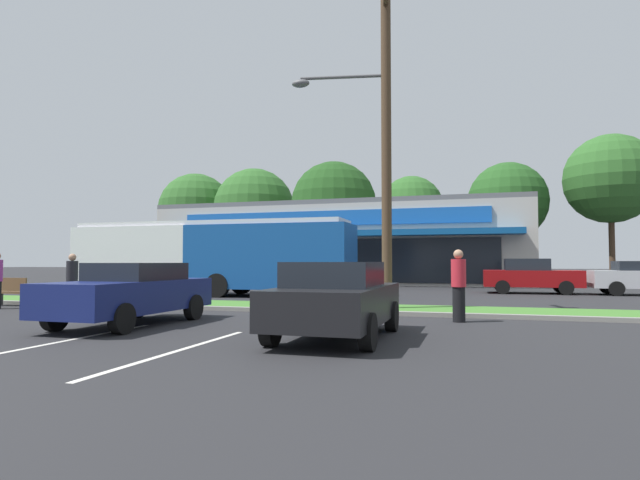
# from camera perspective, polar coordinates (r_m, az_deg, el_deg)

# --- Properties ---
(grass_median) EXTENTS (56.00, 2.20, 0.12)m
(grass_median) POSITION_cam_1_polar(r_m,az_deg,el_deg) (17.37, -9.61, -7.07)
(grass_median) COLOR #427A2D
(grass_median) RESTS_ON ground_plane
(curb_lip) EXTENTS (56.00, 0.24, 0.12)m
(curb_lip) POSITION_cam_1_polar(r_m,az_deg,el_deg) (16.29, -11.53, -7.37)
(curb_lip) COLOR gray
(curb_lip) RESTS_ON ground_plane
(parking_stripe_2) EXTENTS (0.12, 4.80, 0.01)m
(parking_stripe_2) POSITION_cam_1_polar(r_m,az_deg,el_deg) (11.04, -25.81, -9.86)
(parking_stripe_2) COLOR silver
(parking_stripe_2) RESTS_ON ground_plane
(parking_stripe_3) EXTENTS (0.12, 4.80, 0.01)m
(parking_stripe_3) POSITION_cam_1_polar(r_m,az_deg,el_deg) (9.10, -15.41, -11.66)
(parking_stripe_3) COLOR silver
(parking_stripe_3) RESTS_ON ground_plane
(storefront_building) EXTENTS (24.95, 12.19, 5.50)m
(storefront_building) POSITION_cam_1_polar(r_m,az_deg,el_deg) (38.05, 2.96, -0.50)
(storefront_building) COLOR #BCB7AD
(storefront_building) RESTS_ON ground_plane
(tree_far_left) EXTENTS (7.74, 7.74, 10.75)m
(tree_far_left) POSITION_cam_1_polar(r_m,az_deg,el_deg) (56.05, -13.51, 3.17)
(tree_far_left) COLOR #473323
(tree_far_left) RESTS_ON ground_plane
(tree_left) EXTENTS (7.87, 7.87, 10.62)m
(tree_left) POSITION_cam_1_polar(r_m,az_deg,el_deg) (51.21, -7.26, 3.42)
(tree_left) COLOR #473323
(tree_left) RESTS_ON ground_plane
(tree_mid_left) EXTENTS (7.48, 7.48, 10.28)m
(tree_mid_left) POSITION_cam_1_polar(r_m,az_deg,el_deg) (45.57, 1.51, 3.95)
(tree_mid_left) COLOR #473323
(tree_mid_left) RESTS_ON ground_plane
(tree_mid) EXTENTS (5.67, 5.67, 9.16)m
(tree_mid) POSITION_cam_1_polar(r_m,az_deg,el_deg) (47.12, 10.01, 3.50)
(tree_mid) COLOR #473323
(tree_mid) RESTS_ON ground_plane
(tree_mid_right) EXTENTS (6.43, 6.43, 9.68)m
(tree_mid_right) POSITION_cam_1_polar(r_m,az_deg,el_deg) (45.46, 19.96, 4.00)
(tree_mid_right) COLOR #473323
(tree_mid_right) RESTS_ON ground_plane
(tree_right) EXTENTS (6.94, 6.94, 11.43)m
(tree_right) POSITION_cam_1_polar(r_m,az_deg,el_deg) (46.57, 29.31, 5.87)
(tree_right) COLOR #473323
(tree_right) RESTS_ON ground_plane
(utility_pole) EXTENTS (3.12, 2.39, 9.86)m
(utility_pole) POSITION_cam_1_polar(r_m,az_deg,el_deg) (15.96, 6.77, 11.35)
(utility_pole) COLOR #4C3826
(utility_pole) RESTS_ON ground_plane
(city_bus) EXTENTS (12.87, 2.83, 3.25)m
(city_bus) POSITION_cam_1_polar(r_m,az_deg,el_deg) (23.51, -11.95, -1.67)
(city_bus) COLOR #144793
(city_bus) RESTS_ON ground_plane
(bus_stop_bench) EXTENTS (1.60, 0.45, 0.95)m
(bus_stop_bench) POSITION_cam_1_polar(r_m,az_deg,el_deg) (20.32, -30.93, -4.83)
(bus_stop_bench) COLOR brown
(bus_stop_bench) RESTS_ON ground_plane
(car_0) EXTENTS (4.21, 2.00, 1.39)m
(car_0) POSITION_cam_1_polar(r_m,az_deg,el_deg) (34.97, -22.17, -3.47)
(car_0) COLOR navy
(car_0) RESTS_ON ground_plane
(car_1) EXTENTS (4.32, 1.98, 1.63)m
(car_1) POSITION_cam_1_polar(r_m,az_deg,el_deg) (26.29, 22.15, -3.67)
(car_1) COLOR maroon
(car_1) RESTS_ON ground_plane
(car_2) EXTENTS (4.63, 1.99, 1.40)m
(car_2) POSITION_cam_1_polar(r_m,az_deg,el_deg) (28.26, -0.56, -3.93)
(car_2) COLOR silver
(car_2) RESTS_ON ground_plane
(car_3) EXTENTS (1.92, 4.52, 1.46)m
(car_3) POSITION_cam_1_polar(r_m,az_deg,el_deg) (13.04, -20.00, -5.42)
(car_3) COLOR navy
(car_3) RESTS_ON ground_plane
(car_5) EXTENTS (1.95, 4.13, 1.48)m
(car_5) POSITION_cam_1_polar(r_m,az_deg,el_deg) (10.08, 1.82, -6.50)
(car_5) COLOR black
(car_5) RESTS_ON ground_plane
(pedestrian_by_pole) EXTENTS (0.35, 0.35, 1.74)m
(pedestrian_by_pole) POSITION_cam_1_polar(r_m,az_deg,el_deg) (18.39, -25.62, -4.06)
(pedestrian_by_pole) COLOR black
(pedestrian_by_pole) RESTS_ON ground_plane
(pedestrian_mid) EXTENTS (0.36, 0.36, 1.78)m
(pedestrian_mid) POSITION_cam_1_polar(r_m,az_deg,el_deg) (13.24, 15.01, -4.86)
(pedestrian_mid) COLOR black
(pedestrian_mid) RESTS_ON ground_plane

